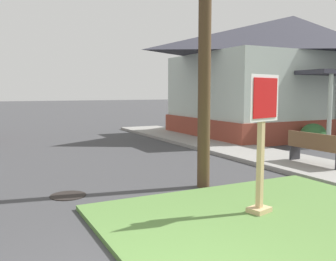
% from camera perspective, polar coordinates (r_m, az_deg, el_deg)
% --- Properties ---
extents(grass_corner_patch, '(5.21, 4.63, 0.08)m').
position_cam_1_polar(grass_corner_patch, '(6.04, 17.35, -13.87)').
color(grass_corner_patch, '#567F3D').
rests_on(grass_corner_patch, ground).
extents(sidewalk_strip, '(2.20, 19.95, 0.12)m').
position_cam_1_polar(sidewalk_strip, '(12.11, 13.90, -3.67)').
color(sidewalk_strip, gray).
rests_on(sidewalk_strip, ground).
extents(stop_sign, '(0.73, 0.36, 2.26)m').
position_cam_1_polar(stop_sign, '(6.20, 14.21, -2.28)').
color(stop_sign, tan).
rests_on(stop_sign, grass_corner_patch).
extents(manhole_cover, '(0.70, 0.70, 0.02)m').
position_cam_1_polar(manhole_cover, '(7.73, -15.13, -9.64)').
color(manhole_cover, black).
rests_on(manhole_cover, ground).
extents(street_bench, '(0.43, 1.68, 0.85)m').
position_cam_1_polar(street_bench, '(10.66, 21.70, -2.35)').
color(street_bench, brown).
rests_on(street_bench, sidewalk_strip).
extents(corner_house, '(11.29, 7.74, 5.70)m').
position_cam_1_polar(corner_house, '(19.36, 18.49, 8.29)').
color(corner_house, brown).
rests_on(corner_house, ground).
extents(shrub_near_porch, '(0.97, 0.97, 0.85)m').
position_cam_1_polar(shrub_near_porch, '(15.16, 21.44, -0.59)').
color(shrub_near_porch, '#2F5F30').
rests_on(shrub_near_porch, ground).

